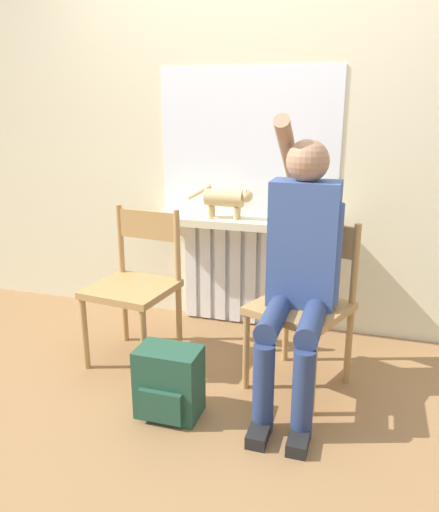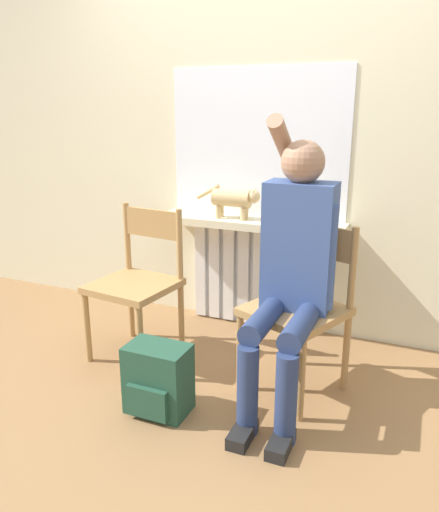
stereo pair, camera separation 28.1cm
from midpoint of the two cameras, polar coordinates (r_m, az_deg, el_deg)
ground_plane at (r=2.60m, az=-7.20°, el=-17.43°), size 12.00×12.00×0.00m
wall_with_window at (r=3.32m, az=0.94°, el=14.82°), size 7.00×0.06×2.70m
radiator at (r=3.42m, az=0.50°, el=-2.10°), size 0.86×0.08×0.71m
windowsill at (r=3.24m, az=0.07°, el=3.83°), size 1.23×0.27×0.05m
window_glass at (r=3.29m, az=0.76°, el=12.74°), size 1.18×0.01×0.94m
chair_left at (r=2.97m, az=-12.30°, el=-3.10°), size 0.50×0.50×0.89m
chair_right at (r=2.64m, az=6.65°, el=-5.30°), size 0.58×0.58×0.89m
person at (r=2.46m, az=6.05°, el=-0.51°), size 0.36×1.02×1.43m
cat at (r=3.21m, az=-1.71°, el=6.59°), size 0.44×0.11×0.22m
backpack at (r=2.52m, az=-9.11°, el=-14.20°), size 0.31×0.23×0.35m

